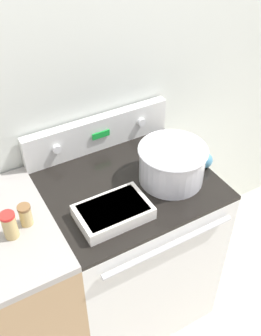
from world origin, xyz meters
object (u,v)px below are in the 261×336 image
Objects in this scene: ladle at (203,159)px; spice_jar_red_cap at (10,225)px; mixing_bowl at (172,162)px; spice_jar_brown_cap at (25,215)px; casserole_dish at (113,211)px.

ladle is 2.30× the size of spice_jar_red_cap.
spice_jar_brown_cap is at bearing 175.76° from mixing_bowl.
mixing_bowl reaches higher than spice_jar_red_cap.
spice_jar_brown_cap is 0.08m from spice_jar_red_cap.
mixing_bowl is 0.65m from spice_jar_brown_cap.
spice_jar_red_cap is at bearing 179.39° from ladle.
spice_jar_red_cap is (-0.71, 0.02, -0.02)m from mixing_bowl.
spice_jar_brown_cap is (-0.31, 0.13, 0.03)m from casserole_dish.
mixing_bowl reaches higher than spice_jar_brown_cap.
ladle is at bearing 1.87° from mixing_bowl.
mixing_bowl is 1.04× the size of casserole_dish.
mixing_bowl is 2.62× the size of spice_jar_red_cap.
ladle is 2.85× the size of spice_jar_brown_cap.
mixing_bowl reaches higher than ladle.
casserole_dish is 0.34m from spice_jar_brown_cap.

